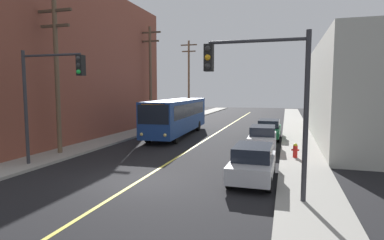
{
  "coord_description": "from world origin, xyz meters",
  "views": [
    {
      "loc": [
        6.29,
        -12.47,
        4.13
      ],
      "look_at": [
        0.0,
        8.4,
        2.0
      ],
      "focal_mm": 29.42,
      "sensor_mm": 36.0,
      "label": 1
    }
  ],
  "objects_px": {
    "parked_car_green": "(269,129)",
    "traffic_signal_right_corner": "(262,84)",
    "city_bus": "(177,115)",
    "parked_car_white": "(263,137)",
    "traffic_signal_left_corner": "(49,86)",
    "fire_hydrant": "(295,150)",
    "utility_pole_near": "(57,70)",
    "utility_pole_mid": "(150,72)",
    "parked_car_silver": "(253,162)",
    "utility_pole_far": "(189,76)"
  },
  "relations": [
    {
      "from": "parked_car_green",
      "to": "fire_hydrant",
      "type": "xyz_separation_m",
      "value": [
        1.91,
        -7.63,
        -0.26
      ]
    },
    {
      "from": "parked_car_white",
      "to": "utility_pole_mid",
      "type": "bearing_deg",
      "value": 144.06
    },
    {
      "from": "utility_pole_near",
      "to": "traffic_signal_right_corner",
      "type": "height_order",
      "value": "utility_pole_near"
    },
    {
      "from": "utility_pole_mid",
      "to": "fire_hydrant",
      "type": "distance_m",
      "value": 19.47
    },
    {
      "from": "traffic_signal_left_corner",
      "to": "parked_car_green",
      "type": "bearing_deg",
      "value": 52.21
    },
    {
      "from": "utility_pole_far",
      "to": "traffic_signal_right_corner",
      "type": "height_order",
      "value": "utility_pole_far"
    },
    {
      "from": "parked_car_white",
      "to": "parked_car_green",
      "type": "xyz_separation_m",
      "value": [
        0.18,
        4.77,
        0.0
      ]
    },
    {
      "from": "parked_car_silver",
      "to": "utility_pole_mid",
      "type": "xyz_separation_m",
      "value": [
        -12.55,
        16.77,
        5.08
      ]
    },
    {
      "from": "city_bus",
      "to": "parked_car_white",
      "type": "distance_m",
      "value": 9.1
    },
    {
      "from": "city_bus",
      "to": "utility_pole_mid",
      "type": "relative_size",
      "value": 1.16
    },
    {
      "from": "city_bus",
      "to": "traffic_signal_left_corner",
      "type": "xyz_separation_m",
      "value": [
        -2.34,
        -13.1,
        2.49
      ]
    },
    {
      "from": "utility_pole_mid",
      "to": "traffic_signal_left_corner",
      "type": "relative_size",
      "value": 1.75
    },
    {
      "from": "utility_pole_near",
      "to": "parked_car_green",
      "type": "bearing_deg",
      "value": 40.21
    },
    {
      "from": "utility_pole_near",
      "to": "utility_pole_far",
      "type": "height_order",
      "value": "utility_pole_far"
    },
    {
      "from": "parked_car_white",
      "to": "traffic_signal_right_corner",
      "type": "distance_m",
      "value": 10.94
    },
    {
      "from": "traffic_signal_left_corner",
      "to": "fire_hydrant",
      "type": "relative_size",
      "value": 7.14
    },
    {
      "from": "utility_pole_near",
      "to": "fire_hydrant",
      "type": "xyz_separation_m",
      "value": [
        14.19,
        2.76,
        -4.72
      ]
    },
    {
      "from": "utility_pole_far",
      "to": "city_bus",
      "type": "bearing_deg",
      "value": -76.06
    },
    {
      "from": "utility_pole_near",
      "to": "traffic_signal_left_corner",
      "type": "height_order",
      "value": "utility_pole_near"
    },
    {
      "from": "parked_car_white",
      "to": "traffic_signal_left_corner",
      "type": "relative_size",
      "value": 0.74
    },
    {
      "from": "utility_pole_mid",
      "to": "parked_car_green",
      "type": "bearing_deg",
      "value": -18.55
    },
    {
      "from": "parked_car_silver",
      "to": "parked_car_white",
      "type": "relative_size",
      "value": 0.99
    },
    {
      "from": "city_bus",
      "to": "utility_pole_mid",
      "type": "distance_m",
      "value": 7.6
    },
    {
      "from": "city_bus",
      "to": "parked_car_white",
      "type": "bearing_deg",
      "value": -29.95
    },
    {
      "from": "utility_pole_far",
      "to": "fire_hydrant",
      "type": "distance_m",
      "value": 28.87
    },
    {
      "from": "utility_pole_far",
      "to": "utility_pole_mid",
      "type": "bearing_deg",
      "value": -91.41
    },
    {
      "from": "utility_pole_far",
      "to": "traffic_signal_left_corner",
      "type": "height_order",
      "value": "utility_pole_far"
    },
    {
      "from": "parked_car_silver",
      "to": "utility_pole_far",
      "type": "height_order",
      "value": "utility_pole_far"
    },
    {
      "from": "parked_car_silver",
      "to": "fire_hydrant",
      "type": "bearing_deg",
      "value": 68.41
    },
    {
      "from": "parked_car_white",
      "to": "utility_pole_mid",
      "type": "relative_size",
      "value": 0.42
    },
    {
      "from": "parked_car_silver",
      "to": "utility_pole_far",
      "type": "bearing_deg",
      "value": 112.56
    },
    {
      "from": "parked_car_green",
      "to": "traffic_signal_right_corner",
      "type": "height_order",
      "value": "traffic_signal_right_corner"
    },
    {
      "from": "utility_pole_near",
      "to": "traffic_signal_right_corner",
      "type": "distance_m",
      "value": 13.64
    },
    {
      "from": "parked_car_green",
      "to": "parked_car_white",
      "type": "bearing_deg",
      "value": -92.14
    },
    {
      "from": "parked_car_silver",
      "to": "parked_car_green",
      "type": "height_order",
      "value": "same"
    },
    {
      "from": "parked_car_green",
      "to": "utility_pole_near",
      "type": "relative_size",
      "value": 0.47
    },
    {
      "from": "utility_pole_near",
      "to": "utility_pole_mid",
      "type": "relative_size",
      "value": 0.89
    },
    {
      "from": "fire_hydrant",
      "to": "parked_car_green",
      "type": "bearing_deg",
      "value": 104.05
    },
    {
      "from": "parked_car_green",
      "to": "utility_pole_near",
      "type": "height_order",
      "value": "utility_pole_near"
    },
    {
      "from": "traffic_signal_right_corner",
      "to": "fire_hydrant",
      "type": "bearing_deg",
      "value": 79.13
    },
    {
      "from": "utility_pole_mid",
      "to": "parked_car_silver",
      "type": "bearing_deg",
      "value": -53.2
    },
    {
      "from": "city_bus",
      "to": "parked_car_white",
      "type": "relative_size",
      "value": 2.75
    },
    {
      "from": "utility_pole_near",
      "to": "utility_pole_mid",
      "type": "xyz_separation_m",
      "value": [
        -0.3,
        14.61,
        0.62
      ]
    },
    {
      "from": "utility_pole_mid",
      "to": "city_bus",
      "type": "bearing_deg",
      "value": -44.43
    },
    {
      "from": "traffic_signal_left_corner",
      "to": "fire_hydrant",
      "type": "distance_m",
      "value": 14.03
    },
    {
      "from": "traffic_signal_left_corner",
      "to": "parked_car_silver",
      "type": "bearing_deg",
      "value": 4.46
    },
    {
      "from": "parked_car_green",
      "to": "traffic_signal_right_corner",
      "type": "bearing_deg",
      "value": -88.22
    },
    {
      "from": "parked_car_white",
      "to": "traffic_signal_left_corner",
      "type": "bearing_deg",
      "value": -139.86
    },
    {
      "from": "parked_car_silver",
      "to": "parked_car_green",
      "type": "xyz_separation_m",
      "value": [
        0.04,
        12.55,
        0.0
      ]
    },
    {
      "from": "city_bus",
      "to": "parked_car_silver",
      "type": "bearing_deg",
      "value": -57.02
    }
  ]
}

